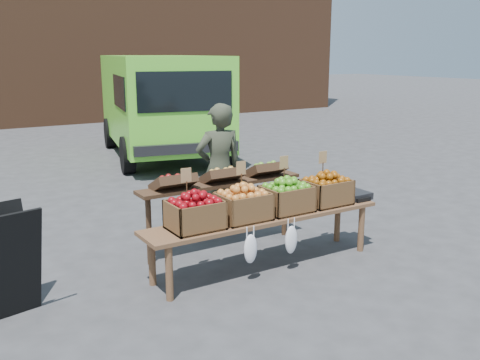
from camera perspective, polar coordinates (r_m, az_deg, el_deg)
ground at (r=5.75m, az=4.38°, el=-9.40°), size 80.00×80.00×0.00m
delivery_van at (r=11.83m, az=-8.45°, el=7.72°), size 3.22×5.21×2.17m
vendor at (r=6.62m, az=-2.23°, el=1.13°), size 0.66×0.49×1.64m
back_table at (r=6.15m, az=-1.96°, el=-2.72°), size 2.10×0.44×1.04m
display_bench at (r=5.70m, az=2.68°, el=-6.53°), size 2.70×0.56×0.57m
crate_golden_apples at (r=5.16m, az=-4.85°, el=-3.73°), size 0.50×0.40×0.28m
crate_russet_pears at (r=5.42m, az=0.34°, el=-2.84°), size 0.50×0.40×0.28m
crate_red_apples at (r=5.72m, az=5.00°, el=-2.01°), size 0.50×0.40×0.28m
crate_green_apples at (r=6.06m, az=9.16°, el=-1.26°), size 0.50×0.40×0.28m
weighing_scale at (r=6.36m, az=12.02°, el=-1.61°), size 0.34×0.30×0.08m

